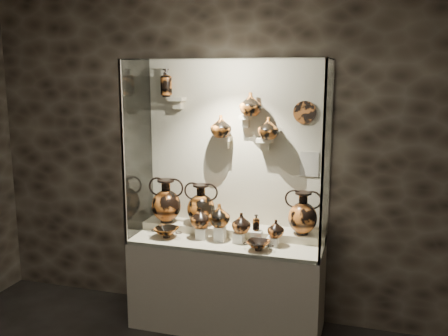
{
  "coord_description": "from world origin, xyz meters",
  "views": [
    {
      "loc": [
        1.19,
        -1.88,
        2.3
      ],
      "look_at": [
        -0.04,
        2.22,
        1.47
      ],
      "focal_mm": 40.0,
      "sensor_mm": 36.0,
      "label": 1
    }
  ],
  "objects_px": {
    "amphora_mid": "(201,204)",
    "jug_c": "(241,223)",
    "ovoid_vase_c": "(268,128)",
    "ovoid_vase_b": "(251,104)",
    "lekythos_small": "(256,222)",
    "kylix_left": "(167,231)",
    "amphora_left": "(166,201)",
    "kylix_right": "(258,245)",
    "ovoid_vase_a": "(221,126)",
    "lekythos_tall": "(166,81)",
    "jug_e": "(276,228)",
    "jug_b": "(219,215)",
    "jug_a": "(200,217)",
    "amphora_right": "(303,213)"
  },
  "relations": [
    {
      "from": "amphora_right",
      "to": "lekythos_small",
      "type": "xyz_separation_m",
      "value": [
        -0.37,
        -0.17,
        -0.06
      ]
    },
    {
      "from": "amphora_right",
      "to": "lekythos_tall",
      "type": "relative_size",
      "value": 1.32
    },
    {
      "from": "ovoid_vase_c",
      "to": "ovoid_vase_b",
      "type": "bearing_deg",
      "value": -156.19
    },
    {
      "from": "jug_b",
      "to": "lekythos_small",
      "type": "height_order",
      "value": "jug_b"
    },
    {
      "from": "jug_c",
      "to": "lekythos_small",
      "type": "relative_size",
      "value": 1.09
    },
    {
      "from": "amphora_left",
      "to": "jug_e",
      "type": "distance_m",
      "value": 1.09
    },
    {
      "from": "ovoid_vase_a",
      "to": "amphora_left",
      "type": "bearing_deg",
      "value": 162.87
    },
    {
      "from": "amphora_mid",
      "to": "ovoid_vase_c",
      "type": "height_order",
      "value": "ovoid_vase_c"
    },
    {
      "from": "jug_c",
      "to": "kylix_right",
      "type": "bearing_deg",
      "value": -43.63
    },
    {
      "from": "lekythos_tall",
      "to": "ovoid_vase_c",
      "type": "bearing_deg",
      "value": -6.08
    },
    {
      "from": "lekythos_small",
      "to": "kylix_left",
      "type": "relative_size",
      "value": 0.57
    },
    {
      "from": "amphora_mid",
      "to": "jug_c",
      "type": "height_order",
      "value": "amphora_mid"
    },
    {
      "from": "amphora_left",
      "to": "jug_e",
      "type": "relative_size",
      "value": 2.76
    },
    {
      "from": "kylix_left",
      "to": "lekythos_tall",
      "type": "xyz_separation_m",
      "value": [
        -0.11,
        0.33,
        1.33
      ]
    },
    {
      "from": "amphora_right",
      "to": "jug_c",
      "type": "height_order",
      "value": "amphora_right"
    },
    {
      "from": "kylix_right",
      "to": "lekythos_tall",
      "type": "height_order",
      "value": "lekythos_tall"
    },
    {
      "from": "ovoid_vase_b",
      "to": "ovoid_vase_c",
      "type": "distance_m",
      "value": 0.26
    },
    {
      "from": "lekythos_small",
      "to": "kylix_right",
      "type": "distance_m",
      "value": 0.22
    },
    {
      "from": "lekythos_small",
      "to": "jug_a",
      "type": "bearing_deg",
      "value": 163.77
    },
    {
      "from": "lekythos_tall",
      "to": "ovoid_vase_c",
      "type": "distance_m",
      "value": 1.05
    },
    {
      "from": "kylix_left",
      "to": "amphora_left",
      "type": "bearing_deg",
      "value": 122.92
    },
    {
      "from": "jug_c",
      "to": "ovoid_vase_b",
      "type": "xyz_separation_m",
      "value": [
        0.02,
        0.23,
        1.01
      ]
    },
    {
      "from": "jug_e",
      "to": "lekythos_small",
      "type": "relative_size",
      "value": 0.93
    },
    {
      "from": "jug_a",
      "to": "ovoid_vase_c",
      "type": "distance_m",
      "value": 0.99
    },
    {
      "from": "amphora_right",
      "to": "jug_b",
      "type": "height_order",
      "value": "amphora_right"
    },
    {
      "from": "amphora_right",
      "to": "ovoid_vase_a",
      "type": "bearing_deg",
      "value": 161.14
    },
    {
      "from": "amphora_mid",
      "to": "amphora_right",
      "type": "relative_size",
      "value": 1.02
    },
    {
      "from": "lekythos_tall",
      "to": "ovoid_vase_a",
      "type": "bearing_deg",
      "value": -8.08
    },
    {
      "from": "amphora_left",
      "to": "jug_e",
      "type": "bearing_deg",
      "value": 12.4
    },
    {
      "from": "jug_a",
      "to": "ovoid_vase_b",
      "type": "distance_m",
      "value": 1.09
    },
    {
      "from": "amphora_left",
      "to": "jug_a",
      "type": "bearing_deg",
      "value": -1.26
    },
    {
      "from": "amphora_mid",
      "to": "ovoid_vase_a",
      "type": "bearing_deg",
      "value": 18.17
    },
    {
      "from": "jug_e",
      "to": "jug_b",
      "type": "bearing_deg",
      "value": 171.07
    },
    {
      "from": "kylix_left",
      "to": "ovoid_vase_b",
      "type": "relative_size",
      "value": 1.38
    },
    {
      "from": "amphora_left",
      "to": "lekythos_small",
      "type": "xyz_separation_m",
      "value": [
        0.9,
        -0.16,
        -0.08
      ]
    },
    {
      "from": "lekythos_small",
      "to": "ovoid_vase_c",
      "type": "height_order",
      "value": "ovoid_vase_c"
    },
    {
      "from": "jug_a",
      "to": "lekythos_tall",
      "type": "distance_m",
      "value": 1.29
    },
    {
      "from": "amphora_mid",
      "to": "jug_b",
      "type": "xyz_separation_m",
      "value": [
        0.23,
        -0.17,
        -0.03
      ]
    },
    {
      "from": "jug_b",
      "to": "lekythos_tall",
      "type": "xyz_separation_m",
      "value": [
        -0.59,
        0.27,
        1.15
      ]
    },
    {
      "from": "amphora_mid",
      "to": "lekythos_tall",
      "type": "height_order",
      "value": "lekythos_tall"
    },
    {
      "from": "jug_a",
      "to": "kylix_left",
      "type": "bearing_deg",
      "value": -177.78
    },
    {
      "from": "amphora_left",
      "to": "ovoid_vase_a",
      "type": "height_order",
      "value": "ovoid_vase_a"
    },
    {
      "from": "amphora_left",
      "to": "ovoid_vase_c",
      "type": "xyz_separation_m",
      "value": [
        0.95,
        0.07,
        0.71
      ]
    },
    {
      "from": "jug_b",
      "to": "amphora_right",
      "type": "bearing_deg",
      "value": 22.28
    },
    {
      "from": "kylix_right",
      "to": "ovoid_vase_a",
      "type": "relative_size",
      "value": 1.25
    },
    {
      "from": "ovoid_vase_b",
      "to": "jug_b",
      "type": "bearing_deg",
      "value": -133.35
    },
    {
      "from": "amphora_right",
      "to": "jug_a",
      "type": "xyz_separation_m",
      "value": [
        -0.88,
        -0.17,
        -0.07
      ]
    },
    {
      "from": "jug_e",
      "to": "ovoid_vase_b",
      "type": "height_order",
      "value": "ovoid_vase_b"
    },
    {
      "from": "lekythos_small",
      "to": "kylix_left",
      "type": "xyz_separation_m",
      "value": [
        -0.81,
        -0.07,
        -0.14
      ]
    },
    {
      "from": "jug_e",
      "to": "ovoid_vase_a",
      "type": "bearing_deg",
      "value": 148.46
    }
  ]
}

